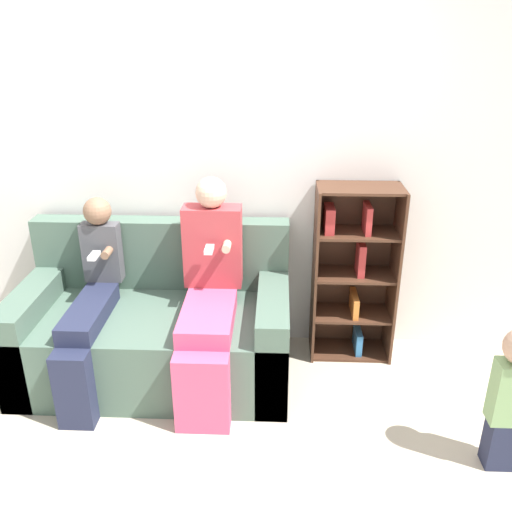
% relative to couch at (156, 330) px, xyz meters
% --- Properties ---
extents(ground_plane, '(14.00, 14.00, 0.00)m').
position_rel_couch_xyz_m(ground_plane, '(0.13, -0.54, -0.31)').
color(ground_plane, beige).
extents(back_wall, '(10.00, 0.06, 2.55)m').
position_rel_couch_xyz_m(back_wall, '(0.13, 0.49, 0.96)').
color(back_wall, silver).
rests_on(back_wall, ground_plane).
extents(couch, '(1.71, 0.90, 0.96)m').
position_rel_couch_xyz_m(couch, '(0.00, 0.00, 0.00)').
color(couch, '#4C6656').
rests_on(couch, ground_plane).
extents(adult_seated, '(0.37, 0.85, 1.30)m').
position_rel_couch_xyz_m(adult_seated, '(0.37, -0.10, 0.35)').
color(adult_seated, '#DB4C75').
rests_on(adult_seated, ground_plane).
extents(child_seated, '(0.24, 0.87, 1.15)m').
position_rel_couch_xyz_m(child_seated, '(-0.36, -0.14, 0.27)').
color(child_seated, '#232842').
rests_on(child_seated, ground_plane).
extents(toddler_standing, '(0.20, 0.18, 0.82)m').
position_rel_couch_xyz_m(toddler_standing, '(1.97, -0.76, 0.15)').
color(toddler_standing, '#232842').
rests_on(toddler_standing, ground_plane).
extents(bookshelf, '(0.55, 0.32, 1.21)m').
position_rel_couch_xyz_m(bookshelf, '(1.30, 0.33, 0.30)').
color(bookshelf, '#4C2D1E').
rests_on(bookshelf, ground_plane).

